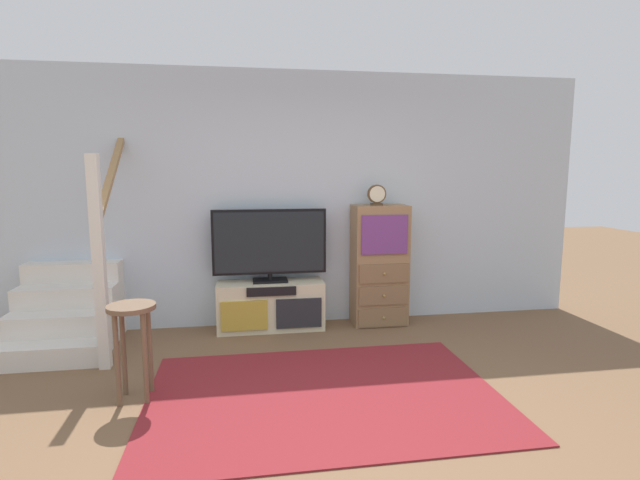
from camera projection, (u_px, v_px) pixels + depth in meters
ground_plane at (340, 439)px, 3.02m from camera, size 20.00×20.00×0.00m
back_wall at (296, 200)px, 5.22m from camera, size 6.40×0.12×2.70m
area_rug at (324, 395)px, 3.60m from camera, size 2.60×1.80×0.01m
media_console at (271, 306)px, 5.07m from camera, size 1.11×0.38×0.51m
television at (270, 243)px, 5.00m from camera, size 1.18×0.22×0.76m
side_cabinet at (379, 265)px, 5.21m from camera, size 0.58×0.38×1.30m
desk_clock at (377, 195)px, 5.08m from camera, size 0.19×0.08×0.22m
staircase at (74, 303)px, 4.76m from camera, size 1.00×1.36×2.20m
bar_stool_near at (132, 330)px, 3.47m from camera, size 0.34×0.34×0.72m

